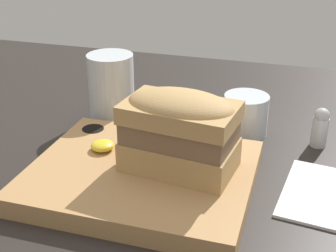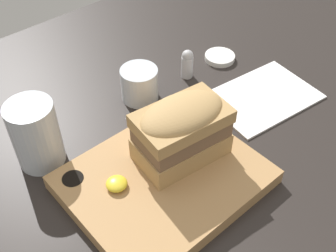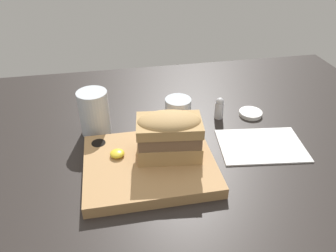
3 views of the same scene
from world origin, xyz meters
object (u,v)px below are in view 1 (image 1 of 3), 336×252
Objects in this scene: sandwich at (179,130)px; serving_board at (141,175)px; water_glass at (112,93)px; wine_glass at (245,116)px; salt_shaker at (320,127)px.

serving_board is at bearing -170.41° from sandwich.
sandwich is 24.36cm from water_glass.
wine_glass is (23.01, 1.85, -2.05)cm from water_glass.
sandwich is 20.74cm from wine_glass.
sandwich is 25.98cm from salt_shaker.
salt_shaker is at bearing 39.36° from serving_board.
serving_board is 8.80cm from sandwich.
wine_glass reaches higher than salt_shaker.
water_glass is (-11.91, 18.07, 3.86)cm from serving_board.
wine_glass is (6.11, 19.07, -5.39)cm from sandwich.
serving_board is 2.45× the size of water_glass.
salt_shaker is (17.97, 17.99, -5.30)cm from sandwich.
serving_board is 29.76cm from salt_shaker.
water_glass reaches higher than wine_glass.
sandwich is at bearing -107.78° from wine_glass.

